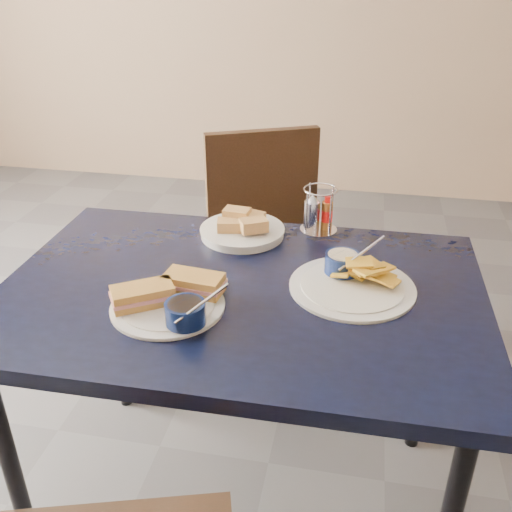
% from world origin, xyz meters
% --- Properties ---
extents(ground, '(6.00, 6.00, 0.00)m').
position_xyz_m(ground, '(0.00, 0.00, 0.00)').
color(ground, '#4A4A4E').
rests_on(ground, ground).
extents(dining_table, '(1.20, 0.81, 0.75)m').
position_xyz_m(dining_table, '(-0.05, -0.14, 0.68)').
color(dining_table, black).
rests_on(dining_table, ground).
extents(chair_far, '(0.56, 0.57, 0.91)m').
position_xyz_m(chair_far, '(-0.08, 0.61, 0.52)').
color(chair_far, black).
rests_on(chair_far, ground).
extents(sandwich_plate, '(0.30, 0.27, 0.12)m').
position_xyz_m(sandwich_plate, '(-0.19, -0.26, 0.77)').
color(sandwich_plate, white).
rests_on(sandwich_plate, dining_table).
extents(plantain_plate, '(0.31, 0.31, 0.12)m').
position_xyz_m(plantain_plate, '(0.21, -0.07, 0.77)').
color(plantain_plate, white).
rests_on(plantain_plate, dining_table).
extents(bread_basket, '(0.24, 0.24, 0.07)m').
position_xyz_m(bread_basket, '(-0.11, 0.15, 0.77)').
color(bread_basket, white).
rests_on(bread_basket, dining_table).
extents(condiment_caddy, '(0.11, 0.11, 0.14)m').
position_xyz_m(condiment_caddy, '(0.10, 0.23, 0.81)').
color(condiment_caddy, silver).
rests_on(condiment_caddy, dining_table).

